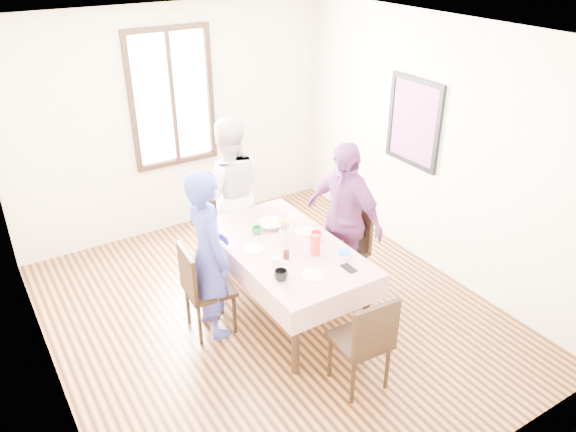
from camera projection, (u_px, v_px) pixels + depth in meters
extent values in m
plane|color=black|center=(272.00, 313.00, 5.60)|extent=(4.50, 4.50, 0.00)
plane|color=beige|center=(174.00, 123.00, 6.66)|extent=(4.00, 0.00, 4.00)
plane|color=beige|center=(433.00, 148.00, 5.92)|extent=(0.00, 4.50, 4.50)
cube|color=black|center=(172.00, 98.00, 6.51)|extent=(1.02, 0.06, 1.62)
cube|color=white|center=(172.00, 98.00, 6.52)|extent=(0.90, 0.02, 1.50)
cube|color=red|center=(414.00, 122.00, 6.04)|extent=(0.04, 0.76, 0.96)
cube|color=black|center=(285.00, 280.00, 5.46)|extent=(0.88, 1.67, 0.75)
cube|color=#55040F|center=(285.00, 246.00, 5.28)|extent=(1.00, 1.79, 0.01)
cube|color=black|center=(209.00, 288.00, 5.19)|extent=(0.45, 0.45, 0.91)
cube|color=black|center=(343.00, 250.00, 5.81)|extent=(0.43, 0.43, 0.91)
cube|color=black|center=(231.00, 225.00, 6.28)|extent=(0.45, 0.45, 0.91)
cube|color=black|center=(360.00, 339.00, 4.56)|extent=(0.45, 0.45, 0.91)
imported|color=navy|center=(209.00, 254.00, 5.04)|extent=(0.40, 0.60, 1.64)
imported|color=beige|center=(230.00, 194.00, 6.09)|extent=(0.98, 0.87, 1.69)
imported|color=#713470|center=(343.00, 219.00, 5.63)|extent=(0.57, 1.02, 1.64)
imported|color=black|center=(281.00, 275.00, 4.75)|extent=(0.13, 0.13, 0.09)
imported|color=red|center=(316.00, 236.00, 5.34)|extent=(0.14, 0.14, 0.09)
imported|color=#0C7226|center=(256.00, 230.00, 5.47)|extent=(0.12, 0.12, 0.07)
imported|color=white|center=(271.00, 224.00, 5.59)|extent=(0.30, 0.30, 0.06)
cube|color=red|center=(315.00, 245.00, 5.09)|extent=(0.06, 0.06, 0.20)
cylinder|color=white|center=(344.00, 255.00, 5.09)|extent=(0.11, 0.11, 0.05)
cylinder|color=black|center=(286.00, 255.00, 5.06)|extent=(0.06, 0.06, 0.08)
cylinder|color=silver|center=(276.00, 262.00, 4.93)|extent=(0.07, 0.07, 0.10)
cube|color=black|center=(349.00, 268.00, 4.93)|extent=(0.08, 0.16, 0.01)
cylinder|color=silver|center=(284.00, 238.00, 5.25)|extent=(0.08, 0.08, 0.16)
cylinder|color=white|center=(254.00, 249.00, 5.22)|extent=(0.20, 0.20, 0.01)
cylinder|color=white|center=(305.00, 231.00, 5.52)|extent=(0.20, 0.20, 0.01)
cylinder|color=white|center=(313.00, 275.00, 4.83)|extent=(0.20, 0.20, 0.01)
cylinder|color=blue|center=(344.00, 252.00, 5.07)|extent=(0.12, 0.12, 0.01)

